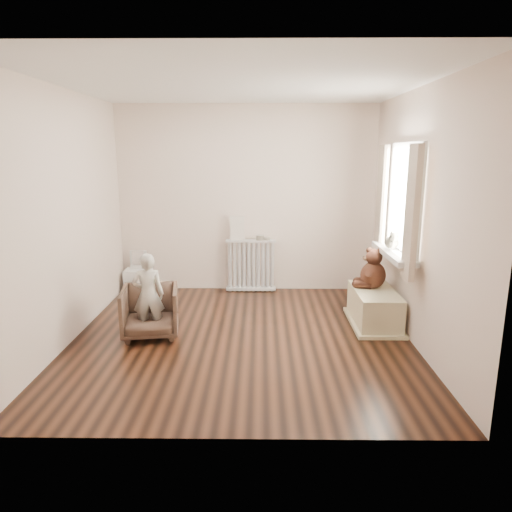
{
  "coord_description": "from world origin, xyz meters",
  "views": [
    {
      "loc": [
        0.21,
        -4.62,
        1.97
      ],
      "look_at": [
        0.15,
        0.45,
        0.8
      ],
      "focal_mm": 32.0,
      "sensor_mm": 36.0,
      "label": 1
    }
  ],
  "objects_px": {
    "toy_bench": "(374,308)",
    "teddy_bear": "(374,266)",
    "plush_cat": "(392,240)",
    "radiator": "(251,265)",
    "armchair": "(150,311)",
    "child": "(148,295)",
    "toy_vanity": "(138,273)"
  },
  "relations": [
    {
      "from": "radiator",
      "to": "plush_cat",
      "type": "distance_m",
      "value": 2.15
    },
    {
      "from": "plush_cat",
      "to": "radiator",
      "type": "bearing_deg",
      "value": 132.5
    },
    {
      "from": "toy_vanity",
      "to": "teddy_bear",
      "type": "relative_size",
      "value": 1.25
    },
    {
      "from": "child",
      "to": "toy_bench",
      "type": "xyz_separation_m",
      "value": [
        2.51,
        0.4,
        -0.28
      ]
    },
    {
      "from": "toy_bench",
      "to": "teddy_bear",
      "type": "relative_size",
      "value": 1.87
    },
    {
      "from": "plush_cat",
      "to": "teddy_bear",
      "type": "bearing_deg",
      "value": 126.53
    },
    {
      "from": "toy_bench",
      "to": "plush_cat",
      "type": "relative_size",
      "value": 3.5
    },
    {
      "from": "armchair",
      "to": "teddy_bear",
      "type": "bearing_deg",
      "value": 1.57
    },
    {
      "from": "toy_bench",
      "to": "armchair",
      "type": "bearing_deg",
      "value": -172.0
    },
    {
      "from": "armchair",
      "to": "toy_bench",
      "type": "bearing_deg",
      "value": -1.11
    },
    {
      "from": "teddy_bear",
      "to": "toy_bench",
      "type": "bearing_deg",
      "value": -70.96
    },
    {
      "from": "plush_cat",
      "to": "child",
      "type": "bearing_deg",
      "value": 179.92
    },
    {
      "from": "child",
      "to": "teddy_bear",
      "type": "relative_size",
      "value": 1.96
    },
    {
      "from": "toy_vanity",
      "to": "plush_cat",
      "type": "relative_size",
      "value": 2.35
    },
    {
      "from": "radiator",
      "to": "toy_bench",
      "type": "xyz_separation_m",
      "value": [
        1.46,
        -1.28,
        -0.19
      ]
    },
    {
      "from": "radiator",
      "to": "child",
      "type": "relative_size",
      "value": 0.82
    },
    {
      "from": "radiator",
      "to": "toy_bench",
      "type": "distance_m",
      "value": 1.95
    },
    {
      "from": "teddy_bear",
      "to": "plush_cat",
      "type": "distance_m",
      "value": 0.39
    },
    {
      "from": "toy_vanity",
      "to": "plush_cat",
      "type": "distance_m",
      "value": 3.53
    },
    {
      "from": "teddy_bear",
      "to": "radiator",
      "type": "bearing_deg",
      "value": 157.83
    },
    {
      "from": "toy_vanity",
      "to": "child",
      "type": "height_order",
      "value": "child"
    },
    {
      "from": "radiator",
      "to": "toy_vanity",
      "type": "bearing_deg",
      "value": -178.94
    },
    {
      "from": "toy_vanity",
      "to": "teddy_bear",
      "type": "distance_m",
      "value": 3.29
    },
    {
      "from": "teddy_bear",
      "to": "armchair",
      "type": "bearing_deg",
      "value": -152.8
    },
    {
      "from": "radiator",
      "to": "toy_bench",
      "type": "relative_size",
      "value": 0.86
    },
    {
      "from": "child",
      "to": "toy_bench",
      "type": "relative_size",
      "value": 1.05
    },
    {
      "from": "armchair",
      "to": "toy_bench",
      "type": "distance_m",
      "value": 2.54
    },
    {
      "from": "radiator",
      "to": "armchair",
      "type": "relative_size",
      "value": 1.24
    },
    {
      "from": "armchair",
      "to": "teddy_bear",
      "type": "relative_size",
      "value": 1.29
    },
    {
      "from": "toy_bench",
      "to": "teddy_bear",
      "type": "bearing_deg",
      "value": 92.51
    },
    {
      "from": "child",
      "to": "plush_cat",
      "type": "xyz_separation_m",
      "value": [
        2.65,
        0.38,
        0.52
      ]
    },
    {
      "from": "toy_vanity",
      "to": "armchair",
      "type": "xyz_separation_m",
      "value": [
        0.56,
        -1.6,
        -0.0
      ]
    }
  ]
}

